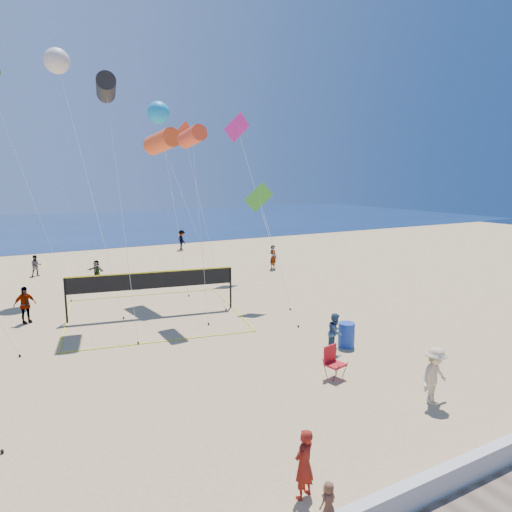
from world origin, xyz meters
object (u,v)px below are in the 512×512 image
trash_barrel (346,335)px  volleyball_net (152,285)px  woman (304,464)px  camp_chair (333,360)px

trash_barrel → volleyball_net: 10.22m
woman → volleyball_net: size_ratio=0.16×
camp_chair → trash_barrel: size_ratio=1.25×
woman → camp_chair: (4.41, 4.59, -0.15)m
woman → trash_barrel: bearing=-154.5°
volleyball_net → camp_chair: bearing=-61.5°
camp_chair → trash_barrel: bearing=29.4°
woman → volleyball_net: bearing=-112.8°
woman → trash_barrel: size_ratio=1.57×
woman → camp_chair: woman is taller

